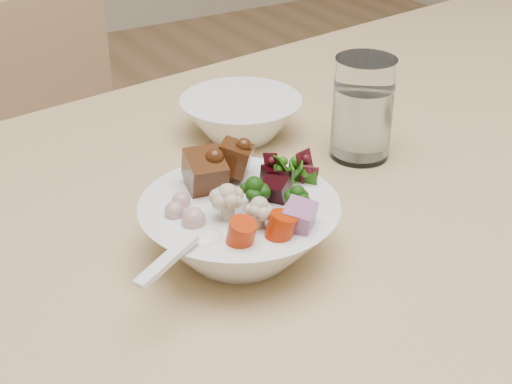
# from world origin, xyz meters

# --- Properties ---
(dining_table) EXTENTS (1.62, 1.06, 0.71)m
(dining_table) POSITION_xyz_m (0.23, 0.15, 0.64)
(dining_table) COLOR tan
(dining_table) RESTS_ON ground
(chair_far) EXTENTS (0.45, 0.45, 0.79)m
(chair_far) POSITION_xyz_m (-0.13, 0.77, 0.44)
(chair_far) COLOR tan
(chair_far) RESTS_ON ground
(food_bowl) EXTENTS (0.20, 0.20, 0.11)m
(food_bowl) POSITION_xyz_m (-0.15, 0.07, 0.75)
(food_bowl) COLOR white
(food_bowl) RESTS_ON dining_table
(soup_spoon) EXTENTS (0.10, 0.06, 0.02)m
(soup_spoon) POSITION_xyz_m (-0.22, 0.02, 0.77)
(soup_spoon) COLOR white
(soup_spoon) RESTS_ON food_bowl
(water_glass) EXTENTS (0.07, 0.07, 0.13)m
(water_glass) POSITION_xyz_m (0.09, 0.17, 0.77)
(water_glass) COLOR white
(water_glass) RESTS_ON dining_table
(side_bowl) EXTENTS (0.16, 0.16, 0.05)m
(side_bowl) POSITION_xyz_m (-0.01, 0.30, 0.74)
(side_bowl) COLOR white
(side_bowl) RESTS_ON dining_table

